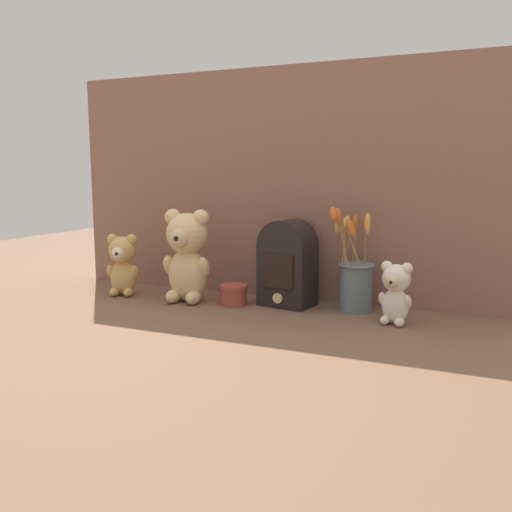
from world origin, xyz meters
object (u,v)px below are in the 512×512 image
at_px(vintage_radio, 287,262).
at_px(decorative_tin_tall, 234,295).
at_px(teddy_bear_small, 396,292).
at_px(teddy_bear_medium, 123,263).
at_px(teddy_bear_large, 187,254).
at_px(flower_vase, 355,279).

xyz_separation_m(vintage_radio, decorative_tin_tall, (-0.15, -0.06, -0.10)).
bearing_deg(decorative_tin_tall, teddy_bear_small, -2.60).
height_order(teddy_bear_medium, decorative_tin_tall, teddy_bear_medium).
height_order(teddy_bear_large, teddy_bear_small, teddy_bear_large).
distance_m(teddy_bear_small, flower_vase, 0.16).
distance_m(teddy_bear_large, teddy_bear_small, 0.64).
relative_size(flower_vase, vintage_radio, 1.18).
bearing_deg(teddy_bear_medium, vintage_radio, 8.81).
height_order(teddy_bear_small, flower_vase, flower_vase).
distance_m(teddy_bear_medium, vintage_radio, 0.54).
height_order(teddy_bear_medium, teddy_bear_small, teddy_bear_medium).
xyz_separation_m(teddy_bear_large, decorative_tin_tall, (0.15, 0.02, -0.12)).
xyz_separation_m(teddy_bear_medium, decorative_tin_tall, (0.39, 0.03, -0.07)).
height_order(teddy_bear_medium, vintage_radio, vintage_radio).
bearing_deg(flower_vase, teddy_bear_large, -170.06).
xyz_separation_m(flower_vase, decorative_tin_tall, (-0.35, -0.07, -0.06)).
bearing_deg(teddy_bear_medium, teddy_bear_large, 1.93).
relative_size(teddy_bear_small, vintage_radio, 0.64).
bearing_deg(teddy_bear_large, teddy_bear_medium, -178.07).
relative_size(teddy_bear_large, teddy_bear_medium, 1.43).
height_order(teddy_bear_medium, flower_vase, flower_vase).
distance_m(teddy_bear_large, teddy_bear_medium, 0.24).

